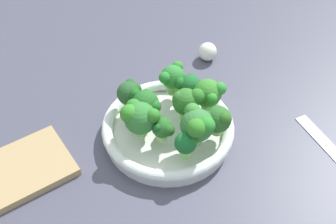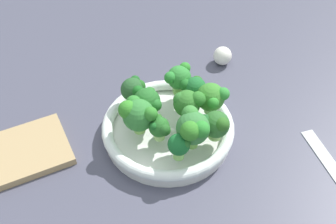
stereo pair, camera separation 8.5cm
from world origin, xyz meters
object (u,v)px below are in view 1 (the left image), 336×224
at_px(broccoli_floret_6, 218,120).
at_px(broccoli_floret_9, 189,85).
at_px(broccoli_floret_4, 197,125).
at_px(broccoli_floret_8, 186,101).
at_px(broccoli_floret_1, 130,93).
at_px(bowl, 168,129).
at_px(broccoli_floret_5, 209,93).
at_px(cutting_board, 7,177).
at_px(broccoli_floret_2, 163,128).
at_px(broccoli_floret_0, 187,143).
at_px(garlic_bulb, 208,52).
at_px(broccoli_floret_3, 139,117).
at_px(broccoli_floret_10, 146,104).
at_px(broccoli_floret_7, 172,77).

distance_m(broccoli_floret_6, broccoli_floret_9, 0.11).
relative_size(broccoli_floret_4, broccoli_floret_8, 1.15).
distance_m(broccoli_floret_1, broccoli_floret_4, 0.16).
bearing_deg(broccoli_floret_4, bowl, -54.08).
bearing_deg(broccoli_floret_5, cutting_board, 12.45).
bearing_deg(broccoli_floret_4, broccoli_floret_5, -114.98).
bearing_deg(broccoli_floret_2, broccoli_floret_8, -137.13).
relative_size(broccoli_floret_6, broccoli_floret_8, 0.86).
relative_size(bowl, cutting_board, 1.11).
bearing_deg(broccoli_floret_0, broccoli_floret_1, -58.12).
bearing_deg(broccoli_floret_1, broccoli_floret_9, -176.05).
relative_size(broccoli_floret_5, garlic_bulb, 1.54).
bearing_deg(broccoli_floret_5, broccoli_floret_2, 33.73).
bearing_deg(broccoli_floret_1, broccoli_floret_4, 133.82).
distance_m(broccoli_floret_3, cutting_board, 0.27).
distance_m(broccoli_floret_8, broccoli_floret_10, 0.08).
distance_m(broccoli_floret_6, broccoli_floret_10, 0.14).
height_order(broccoli_floret_2, cutting_board, broccoli_floret_2).
height_order(broccoli_floret_8, cutting_board, broccoli_floret_8).
bearing_deg(broccoli_floret_7, broccoli_floret_10, 46.73).
bearing_deg(broccoli_floret_10, broccoli_floret_2, 110.66).
distance_m(bowl, broccoli_floret_4, 0.10).
height_order(broccoli_floret_3, broccoli_floret_10, broccoli_floret_3).
distance_m(broccoli_floret_5, broccoli_floret_9, 0.05).
xyz_separation_m(broccoli_floret_0, broccoli_floret_10, (0.06, -0.11, 0.00)).
distance_m(broccoli_floret_4, cutting_board, 0.37).
bearing_deg(broccoli_floret_6, broccoli_floret_10, -25.86).
distance_m(broccoli_floret_2, broccoli_floret_4, 0.07).
distance_m(broccoli_floret_0, broccoli_floret_5, 0.13).
relative_size(broccoli_floret_5, broccoli_floret_8, 0.95).
height_order(broccoli_floret_7, broccoli_floret_9, broccoli_floret_7).
distance_m(broccoli_floret_1, broccoli_floret_10, 0.04).
xyz_separation_m(broccoli_floret_5, garlic_bulb, (-0.05, -0.20, -0.06)).
bearing_deg(broccoli_floret_7, broccoli_floret_4, 98.29).
distance_m(bowl, broccoli_floret_6, 0.11).
xyz_separation_m(broccoli_floret_3, broccoli_floret_8, (-0.09, -0.03, -0.00)).
relative_size(bowl, broccoli_floret_3, 3.52).
height_order(broccoli_floret_8, broccoli_floret_9, broccoli_floret_8).
height_order(broccoli_floret_0, broccoli_floret_5, broccoli_floret_5).
bearing_deg(broccoli_floret_3, broccoli_floret_0, 139.24).
distance_m(broccoli_floret_3, broccoli_floret_7, 0.13).
relative_size(broccoli_floret_7, broccoli_floret_9, 1.14).
relative_size(broccoli_floret_2, broccoli_floret_8, 0.70).
distance_m(broccoli_floret_5, broccoli_floret_10, 0.13).
distance_m(broccoli_floret_0, cutting_board, 0.34).
distance_m(bowl, broccoli_floret_2, 0.07).
bearing_deg(broccoli_floret_1, broccoli_floret_5, 169.95).
xyz_separation_m(broccoli_floret_4, broccoli_floret_9, (-0.01, -0.13, -0.02)).
bearing_deg(broccoli_floret_4, broccoli_floret_1, -46.18).
relative_size(broccoli_floret_4, cutting_board, 0.34).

